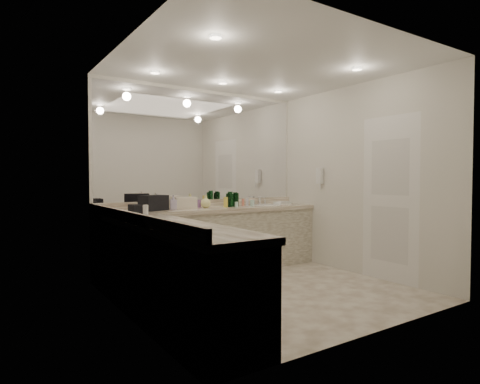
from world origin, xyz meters
TOP-DOWN VIEW (x-y plane):
  - floor at (0.00, 0.00)m, footprint 3.20×3.20m
  - ceiling at (0.00, 0.00)m, footprint 3.20×3.20m
  - wall_back at (0.00, 1.50)m, footprint 3.20×0.02m
  - wall_left at (-1.60, 0.00)m, footprint 0.02×3.00m
  - wall_right at (1.60, 0.00)m, footprint 0.02×3.00m
  - vanity_back_base at (0.00, 1.20)m, footprint 3.20×0.60m
  - vanity_back_top at (0.00, 1.19)m, footprint 3.20×0.64m
  - vanity_left_base at (-1.30, -0.30)m, footprint 0.60×2.40m
  - vanity_left_top at (-1.29, -0.30)m, footprint 0.64×2.42m
  - backsplash_back at (0.00, 1.48)m, footprint 3.20×0.04m
  - backsplash_left at (-1.58, 0.00)m, footprint 0.04×3.00m
  - mirror_back at (0.00, 1.49)m, footprint 3.12×0.01m
  - mirror_left at (-1.59, 0.00)m, footprint 0.01×2.92m
  - sink at (0.95, 1.20)m, footprint 0.44×0.44m
  - faucet at (0.95, 1.41)m, footprint 0.24×0.16m
  - wall_phone at (1.56, 0.70)m, footprint 0.06×0.10m
  - door at (1.59, -0.50)m, footprint 0.02×0.82m
  - black_toiletry_bag at (-0.89, 1.17)m, footprint 0.39×0.31m
  - black_bag_spill at (-1.30, 0.68)m, footprint 0.10×0.22m
  - cream_cosmetic_case at (-0.40, 1.26)m, footprint 0.32×0.24m
  - hand_towel at (1.28, 1.24)m, footprint 0.27×0.20m
  - lotion_left at (-1.30, 0.36)m, footprint 0.06×0.06m
  - soap_bottle_a at (-0.84, 1.25)m, footprint 0.11×0.11m
  - soap_bottle_b at (-0.60, 1.21)m, footprint 0.11×0.11m
  - soap_bottle_c at (-0.10, 1.25)m, footprint 0.15×0.15m
  - green_bottle_0 at (0.38, 1.22)m, footprint 0.06×0.06m
  - green_bottle_1 at (0.34, 1.25)m, footprint 0.06×0.06m
  - green_bottle_2 at (0.28, 1.20)m, footprint 0.07×0.07m
  - green_bottle_3 at (0.24, 1.20)m, footprint 0.06×0.06m
  - green_bottle_4 at (0.40, 1.22)m, footprint 0.06×0.06m
  - amenity_bottle_0 at (0.55, 1.28)m, footprint 0.04×0.04m
  - amenity_bottle_1 at (0.63, 1.28)m, footprint 0.04×0.04m
  - amenity_bottle_2 at (0.63, 1.15)m, footprint 0.06×0.06m
  - amenity_bottle_3 at (-1.07, 1.34)m, footprint 0.06×0.06m
  - amenity_bottle_4 at (0.18, 1.17)m, footprint 0.06×0.06m
  - amenity_bottle_5 at (0.33, 1.13)m, footprint 0.05×0.05m
  - amenity_bottle_6 at (-0.84, 1.23)m, footprint 0.04×0.04m
  - amenity_bottle_7 at (-0.84, 1.26)m, footprint 0.04×0.04m
  - amenity_bottle_8 at (-0.16, 1.34)m, footprint 0.06×0.06m

SIDE VIEW (x-z plane):
  - floor at x=0.00m, z-range 0.00..0.00m
  - vanity_back_base at x=0.00m, z-range 0.00..0.84m
  - vanity_left_base at x=-1.30m, z-range 0.00..0.84m
  - vanity_back_top at x=0.00m, z-range 0.84..0.90m
  - vanity_left_top at x=-1.29m, z-range 0.84..0.90m
  - sink at x=0.95m, z-range 0.88..0.91m
  - hand_towel at x=1.28m, z-range 0.90..0.94m
  - amenity_bottle_7 at x=-0.84m, z-range 0.90..0.96m
  - amenity_bottle_3 at x=-1.07m, z-range 0.90..0.97m
  - amenity_bottle_5 at x=0.33m, z-range 0.90..0.98m
  - amenity_bottle_2 at x=0.63m, z-range 0.90..0.99m
  - backsplash_back at x=0.00m, z-range 0.90..1.00m
  - backsplash_left at x=-1.58m, z-range 0.90..1.00m
  - amenity_bottle_0 at x=0.55m, z-range 0.90..1.01m
  - amenity_bottle_8 at x=-0.16m, z-range 0.90..1.01m
  - amenity_bottle_1 at x=0.63m, z-range 0.90..1.01m
  - black_bag_spill at x=-1.30m, z-range 0.90..1.02m
  - amenity_bottle_6 at x=-0.84m, z-range 0.90..1.02m
  - lotion_left at x=-1.30m, z-range 0.90..1.03m
  - faucet at x=0.95m, z-range 0.90..1.04m
  - amenity_bottle_4 at x=0.18m, z-range 0.90..1.04m
  - cream_cosmetic_case at x=-0.40m, z-range 0.90..1.06m
  - soap_bottle_c at x=-0.10m, z-range 0.90..1.08m
  - green_bottle_1 at x=0.34m, z-range 0.90..1.08m
  - soap_bottle_b at x=-0.60m, z-range 0.90..1.09m
  - black_toiletry_bag at x=-0.89m, z-range 0.90..1.09m
  - green_bottle_3 at x=0.24m, z-range 0.90..1.10m
  - green_bottle_4 at x=0.40m, z-range 0.90..1.10m
  - green_bottle_0 at x=0.38m, z-range 0.90..1.11m
  - green_bottle_2 at x=0.28m, z-range 0.90..1.12m
  - soap_bottle_a at x=-0.84m, z-range 0.90..1.12m
  - door at x=1.59m, z-range 0.00..2.10m
  - wall_back at x=0.00m, z-range 0.00..2.60m
  - wall_left at x=-1.60m, z-range 0.00..2.60m
  - wall_right at x=1.60m, z-range 0.00..2.60m
  - wall_phone at x=1.56m, z-range 1.23..1.47m
  - mirror_back at x=0.00m, z-range 1.00..2.55m
  - mirror_left at x=-1.59m, z-range 1.00..2.55m
  - ceiling at x=0.00m, z-range 2.60..2.60m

